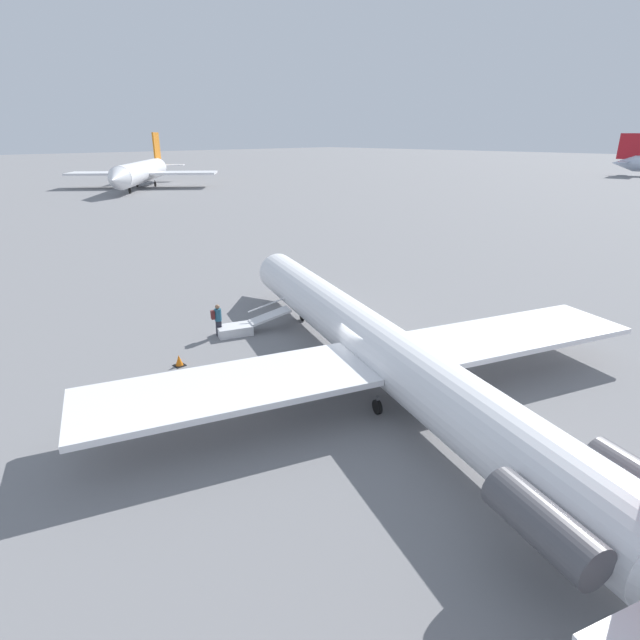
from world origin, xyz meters
TOP-DOWN VIEW (x-y plane):
  - ground_plane at (0.00, 0.00)m, footprint 600.00×600.00m
  - airplane_main at (-0.83, 0.32)m, footprint 29.56×23.27m
  - airplane_taxiing_distant at (86.12, -31.21)m, footprint 33.64×29.27m
  - boarding_stairs at (8.39, 0.75)m, footprint 2.38×4.11m
  - passenger at (8.99, 1.84)m, footprint 0.44×0.57m
  - traffic_cone_near_stairs at (7.13, 5.20)m, footprint 0.48×0.48m

SIDE VIEW (x-z plane):
  - ground_plane at x=0.00m, z-range 0.00..0.00m
  - traffic_cone_near_stairs at x=7.13m, z-range -0.02..0.51m
  - boarding_stairs at x=8.39m, z-range -0.43..1.15m
  - passenger at x=8.99m, z-range 0.13..1.87m
  - airplane_main at x=-0.83m, z-range -1.24..4.91m
  - airplane_taxiing_distant at x=86.12m, z-range -2.11..8.39m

